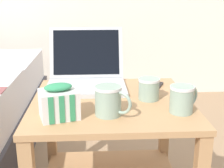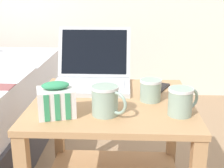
{
  "view_description": "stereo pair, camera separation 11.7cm",
  "coord_description": "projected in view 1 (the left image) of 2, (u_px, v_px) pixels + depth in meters",
  "views": [
    {
      "loc": [
        -0.06,
        -1.16,
        0.94
      ],
      "look_at": [
        0.0,
        -0.04,
        0.6
      ],
      "focal_mm": 50.0,
      "sensor_mm": 36.0,
      "label": 1
    },
    {
      "loc": [
        0.05,
        -1.16,
        0.94
      ],
      "look_at": [
        0.0,
        -0.04,
        0.6
      ],
      "focal_mm": 50.0,
      "sensor_mm": 36.0,
      "label": 2
    }
  ],
  "objects": [
    {
      "name": "bedside_table",
      "position": [
        111.0,
        142.0,
        1.29
      ],
      "size": [
        0.62,
        0.6,
        0.52
      ],
      "color": "tan",
      "rests_on": "ground_plane"
    },
    {
      "name": "laptop",
      "position": [
        86.0,
        75.0,
        1.4
      ],
      "size": [
        0.35,
        0.34,
        0.25
      ],
      "color": "#B7BABC",
      "rests_on": "bedside_table"
    },
    {
      "name": "mug_front_left",
      "position": [
        109.0,
        99.0,
        1.07
      ],
      "size": [
        0.13,
        0.1,
        0.1
      ],
      "color": "#8CA593",
      "rests_on": "bedside_table"
    },
    {
      "name": "mug_front_right",
      "position": [
        149.0,
        87.0,
        1.23
      ],
      "size": [
        0.09,
        0.11,
        0.09
      ],
      "color": "#8CA593",
      "rests_on": "bedside_table"
    },
    {
      "name": "mug_mid_center",
      "position": [
        182.0,
        98.0,
        1.1
      ],
      "size": [
        0.12,
        0.1,
        0.1
      ],
      "color": "#8CA593",
      "rests_on": "bedside_table"
    },
    {
      "name": "snack_bag",
      "position": [
        59.0,
        102.0,
        1.05
      ],
      "size": [
        0.15,
        0.13,
        0.12
      ],
      "color": "silver",
      "rests_on": "bedside_table"
    },
    {
      "name": "cell_phone",
      "position": [
        152.0,
        86.0,
        1.39
      ],
      "size": [
        0.13,
        0.16,
        0.01
      ],
      "color": "black",
      "rests_on": "bedside_table"
    }
  ]
}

